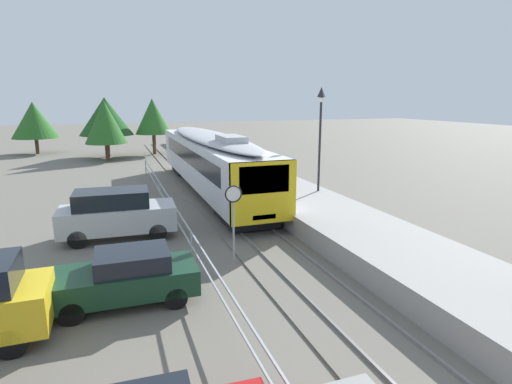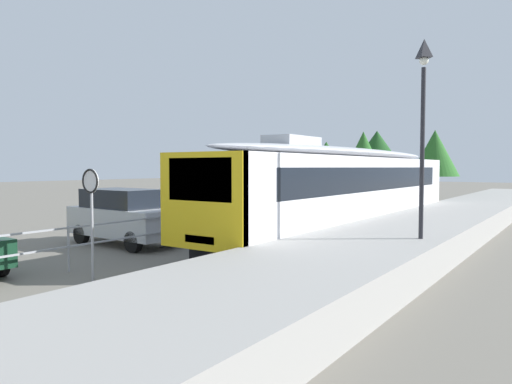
# 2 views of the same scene
# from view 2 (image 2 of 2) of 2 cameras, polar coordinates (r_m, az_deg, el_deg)

# --- Properties ---
(ground_plane) EXTENTS (160.00, 160.00, 0.00)m
(ground_plane) POSITION_cam_2_polar(r_m,az_deg,el_deg) (20.96, 2.36, -4.78)
(ground_plane) COLOR #6B665B
(track_rails) EXTENTS (3.20, 60.00, 0.14)m
(track_rails) POSITION_cam_2_polar(r_m,az_deg,el_deg) (19.53, 9.85, -5.30)
(track_rails) COLOR #6B665B
(track_rails) RESTS_ON ground
(commuter_train) EXTENTS (2.82, 18.81, 3.74)m
(commuter_train) POSITION_cam_2_polar(r_m,az_deg,el_deg) (20.15, 10.98, 0.97)
(commuter_train) COLOR silver
(commuter_train) RESTS_ON track_rails
(station_platform) EXTENTS (3.90, 60.00, 0.90)m
(station_platform) POSITION_cam_2_polar(r_m,az_deg,el_deg) (18.36, 19.13, -4.64)
(station_platform) COLOR #999691
(station_platform) RESTS_ON ground
(platform_lamp_mid_platform) EXTENTS (0.34, 0.34, 5.35)m
(platform_lamp_mid_platform) POSITION_cam_2_polar(r_m,az_deg,el_deg) (13.63, 19.51, 10.35)
(platform_lamp_mid_platform) COLOR #232328
(platform_lamp_mid_platform) RESTS_ON station_platform
(speed_limit_sign) EXTENTS (0.61, 0.10, 2.81)m
(speed_limit_sign) POSITION_cam_2_polar(r_m,az_deg,el_deg) (12.34, -19.30, -0.49)
(speed_limit_sign) COLOR #9EA0A5
(speed_limit_sign) RESTS_ON ground
(carpark_fence) EXTENTS (0.06, 36.06, 1.25)m
(carpark_fence) POSITION_cam_2_polar(r_m,az_deg,el_deg) (13.81, -21.69, -5.25)
(carpark_fence) COLOR #9EA0A5
(carpark_fence) RESTS_ON ground
(parked_suv_silver) EXTENTS (4.69, 2.12, 2.04)m
(parked_suv_silver) POSITION_cam_2_polar(r_m,az_deg,el_deg) (17.96, -15.60, -2.79)
(parked_suv_silver) COLOR #B7BABF
(parked_suv_silver) RESTS_ON ground
(tree_behind_carpark) EXTENTS (4.57, 4.57, 5.38)m
(tree_behind_carpark) POSITION_cam_2_polar(r_m,az_deg,el_deg) (47.56, 8.46, 3.78)
(tree_behind_carpark) COLOR brown
(tree_behind_carpark) RESTS_ON ground
(tree_behind_station_far) EXTENTS (5.14, 5.14, 5.83)m
(tree_behind_station_far) POSITION_cam_2_polar(r_m,az_deg,el_deg) (40.17, 14.36, 4.55)
(tree_behind_station_far) COLOR brown
(tree_behind_station_far) RESTS_ON ground
(tree_distant_left) EXTENTS (3.77, 3.77, 5.61)m
(tree_distant_left) POSITION_cam_2_polar(r_m,az_deg,el_deg) (37.68, 12.80, 4.09)
(tree_distant_left) COLOR brown
(tree_distant_left) RESTS_ON ground
(tree_distant_centre) EXTENTS (3.66, 3.66, 5.72)m
(tree_distant_centre) POSITION_cam_2_polar(r_m,az_deg,el_deg) (39.00, 20.74, 4.39)
(tree_distant_centre) COLOR brown
(tree_distant_centre) RESTS_ON ground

